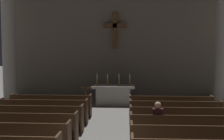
{
  "coord_description": "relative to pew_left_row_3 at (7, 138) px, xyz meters",
  "views": [
    {
      "loc": [
        0.74,
        -5.05,
        2.92
      ],
      "look_at": [
        0.0,
        8.02,
        1.9
      ],
      "focal_mm": 44.22,
      "sensor_mm": 36.0,
      "label": 1
    }
  ],
  "objects": [
    {
      "name": "pew_left_row_4",
      "position": [
        0.0,
        1.1,
        0.0
      ],
      "size": [
        3.49,
        0.5,
        0.95
      ],
      "color": "#422B19",
      "rests_on": "ground"
    },
    {
      "name": "candlestick_inner_left",
      "position": [
        2.27,
        6.99,
        0.72
      ],
      "size": [
        0.16,
        0.16,
        0.6
      ],
      "color": "#B79338",
      "rests_on": "altar"
    },
    {
      "name": "pew_right_row_5",
      "position": [
        5.13,
        2.21,
        0.0
      ],
      "size": [
        3.49,
        0.5,
        0.95
      ],
      "color": "#422B19",
      "rests_on": "ground"
    },
    {
      "name": "pew_right_row_7",
      "position": [
        5.13,
        4.41,
        0.0
      ],
      "size": [
        3.49,
        0.5,
        0.95
      ],
      "color": "#422B19",
      "rests_on": "ground"
    },
    {
      "name": "pew_left_row_6",
      "position": [
        0.0,
        3.31,
        0.0
      ],
      "size": [
        3.49,
        0.5,
        0.95
      ],
      "color": "#422B19",
      "rests_on": "ground"
    },
    {
      "name": "altar",
      "position": [
        2.57,
        6.99,
        0.06
      ],
      "size": [
        2.2,
        0.9,
        1.01
      ],
      "color": "#BCB7AD",
      "rests_on": "ground"
    },
    {
      "name": "lectern",
      "position": [
        1.28,
        5.79,
        0.07
      ],
      "size": [
        0.44,
        0.36,
        1.15
      ],
      "color": "#422B19",
      "rests_on": "ground"
    },
    {
      "name": "lone_worshipper",
      "position": [
        4.22,
        1.14,
        0.22
      ],
      "size": [
        0.32,
        0.43,
        1.32
      ],
      "color": "#26262B",
      "rests_on": "ground"
    },
    {
      "name": "pew_right_row_6",
      "position": [
        5.13,
        3.31,
        0.0
      ],
      "size": [
        3.49,
        0.5,
        0.95
      ],
      "color": "#422B19",
      "rests_on": "ground"
    },
    {
      "name": "pew_left_row_7",
      "position": [
        0.0,
        4.41,
        0.0
      ],
      "size": [
        3.49,
        0.5,
        0.95
      ],
      "color": "#422B19",
      "rests_on": "ground"
    },
    {
      "name": "column_right_third",
      "position": [
        8.12,
        7.15,
        2.45
      ],
      "size": [
        1.09,
        1.09,
        6.02
      ],
      "color": "#ADA89E",
      "rests_on": "ground"
    },
    {
      "name": "candlestick_outer_left",
      "position": [
        1.72,
        6.99,
        0.72
      ],
      "size": [
        0.16,
        0.16,
        0.6
      ],
      "color": "#B79338",
      "rests_on": "altar"
    },
    {
      "name": "apse_with_cross",
      "position": [
        2.57,
        9.01,
        3.1
      ],
      "size": [
        12.27,
        0.5,
        7.16
      ],
      "color": "#706656",
      "rests_on": "ground"
    },
    {
      "name": "candlestick_inner_right",
      "position": [
        2.87,
        6.99,
        0.72
      ],
      "size": [
        0.16,
        0.16,
        0.6
      ],
      "color": "#B79338",
      "rests_on": "altar"
    },
    {
      "name": "pew_left_row_3",
      "position": [
        0.0,
        0.0,
        0.0
      ],
      "size": [
        3.49,
        0.5,
        0.95
      ],
      "color": "#422B19",
      "rests_on": "ground"
    },
    {
      "name": "candlestick_outer_right",
      "position": [
        3.42,
        6.99,
        0.72
      ],
      "size": [
        0.16,
        0.16,
        0.6
      ],
      "color": "#B79338",
      "rests_on": "altar"
    },
    {
      "name": "column_left_third",
      "position": [
        -2.99,
        7.15,
        2.45
      ],
      "size": [
        1.09,
        1.09,
        6.02
      ],
      "color": "#ADA89E",
      "rests_on": "ground"
    },
    {
      "name": "pew_left_row_5",
      "position": [
        0.0,
        2.21,
        0.0
      ],
      "size": [
        3.49,
        0.5,
        0.95
      ],
      "color": "#422B19",
      "rests_on": "ground"
    },
    {
      "name": "pew_right_row_4",
      "position": [
        5.13,
        1.1,
        0.0
      ],
      "size": [
        3.49,
        0.5,
        0.95
      ],
      "color": "#422B19",
      "rests_on": "ground"
    }
  ]
}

